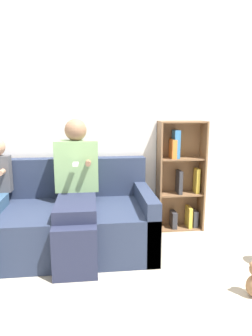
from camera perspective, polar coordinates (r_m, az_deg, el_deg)
ground_plane at (r=2.63m, az=-4.94°, el=-19.91°), size 14.00×14.00×0.00m
back_wall at (r=3.33m, az=-5.88°, el=9.71°), size 10.00×0.06×2.55m
couch at (r=3.04m, az=-12.34°, el=-9.90°), size 1.77×0.95×0.85m
adult_seated at (r=2.84m, az=-9.49°, el=-3.51°), size 0.42×0.90×1.26m
bookshelf at (r=3.43m, az=10.25°, el=-1.68°), size 0.51×0.23×1.23m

